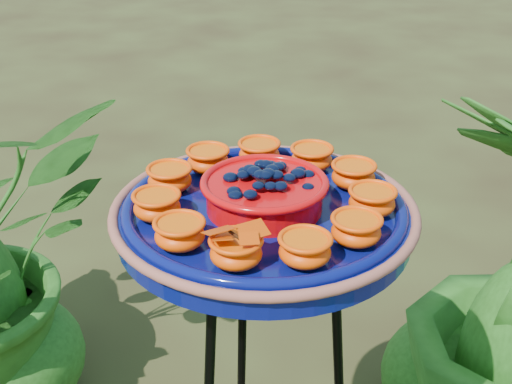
{
  "coord_description": "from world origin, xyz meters",
  "views": [
    {
      "loc": [
        0.12,
        -0.91,
        1.46
      ],
      "look_at": [
        0.13,
        0.06,
        0.96
      ],
      "focal_mm": 50.0,
      "sensor_mm": 36.0,
      "label": 1
    }
  ],
  "objects": [
    {
      "name": "feeder_dish",
      "position": [
        0.14,
        0.04,
        0.93
      ],
      "size": [
        0.56,
        0.56,
        0.11
      ],
      "rotation": [
        0.0,
        0.0,
        0.28
      ],
      "color": "#070D55",
      "rests_on": "tripod_stand"
    }
  ]
}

